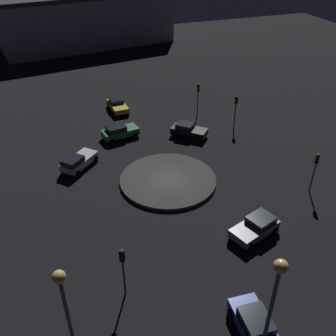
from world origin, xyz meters
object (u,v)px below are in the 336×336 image
at_px(streetlamp_southwest, 67,310).
at_px(car_grey, 256,227).
at_px(car_green, 119,131).
at_px(traffic_light_southeast, 315,165).
at_px(car_yellow, 117,105).
at_px(traffic_light_northeast, 236,106).
at_px(car_silver, 78,161).
at_px(store_building, 83,17).
at_px(car_blue, 257,330).
at_px(streetlamp_south, 270,314).
at_px(traffic_light_southwest, 123,263).
at_px(car_black, 188,130).
at_px(traffic_light_northeast_near, 198,93).

bearing_deg(streetlamp_southwest, car_grey, 24.52).
xyz_separation_m(car_green, traffic_light_southeast, (13.32, -15.26, 1.98)).
relative_size(traffic_light_southeast, streetlamp_southwest, 0.47).
height_order(car_yellow, traffic_light_northeast, traffic_light_northeast).
distance_m(car_silver, store_building, 44.86).
bearing_deg(car_blue, streetlamp_south, -30.15).
bearing_deg(car_silver, traffic_light_southwest, -131.38).
bearing_deg(car_yellow, car_black, 29.73).
xyz_separation_m(car_silver, car_yellow, (6.68, 11.55, -0.04)).
bearing_deg(car_yellow, car_green, -13.87).
xyz_separation_m(car_grey, traffic_light_northeast_near, (4.31, 20.85, 2.04)).
relative_size(traffic_light_northeast, traffic_light_northeast_near, 0.97).
bearing_deg(traffic_light_southwest, streetlamp_south, -119.44).
relative_size(car_blue, streetlamp_south, 0.48).
bearing_deg(car_silver, traffic_light_northeast, -35.43).
bearing_deg(store_building, car_green, 77.76).
bearing_deg(traffic_light_northeast_near, car_yellow, -83.49).
distance_m(car_blue, traffic_light_southeast, 16.07).
bearing_deg(car_green, traffic_light_southeast, -58.75).
bearing_deg(store_building, streetlamp_south, 79.42).
bearing_deg(car_blue, streetlamp_southwest, -92.05).
bearing_deg(traffic_light_northeast_near, car_black, 0.21).
bearing_deg(streetlamp_southwest, traffic_light_southwest, 51.91).
bearing_deg(store_building, traffic_light_southeast, 92.85).
distance_m(car_black, traffic_light_northeast, 6.04).
relative_size(traffic_light_northeast_near, streetlamp_south, 0.41).
xyz_separation_m(car_blue, traffic_light_southwest, (-6.23, 5.61, 1.98)).
height_order(car_black, car_yellow, car_black).
xyz_separation_m(car_grey, streetlamp_southwest, (-14.21, -6.48, 4.94)).
relative_size(car_blue, traffic_light_northeast_near, 1.19).
distance_m(car_blue, car_yellow, 33.02).
height_order(car_grey, streetlamp_south, streetlamp_south).
xyz_separation_m(traffic_light_southeast, traffic_light_southwest, (-18.02, -5.14, 0.04)).
bearing_deg(store_building, car_yellow, 79.41).
xyz_separation_m(car_black, traffic_light_northeast, (5.72, 0.13, 1.94)).
relative_size(car_silver, car_green, 0.96).
bearing_deg(traffic_light_southeast, traffic_light_northeast, -61.24).
height_order(car_grey, car_black, car_black).
xyz_separation_m(car_blue, traffic_light_southeast, (11.79, 10.74, 1.93)).
bearing_deg(traffic_light_northeast, store_building, -111.69).
xyz_separation_m(car_grey, car_yellow, (-4.47, 25.45, -0.03)).
relative_size(car_grey, streetlamp_southwest, 0.51).
height_order(traffic_light_northeast, streetlamp_south, streetlamp_south).
relative_size(car_blue, car_yellow, 1.16).
xyz_separation_m(traffic_light_northeast_near, store_building, (-7.17, 36.98, 1.76)).
height_order(car_green, traffic_light_southeast, traffic_light_southeast).
bearing_deg(traffic_light_southwest, car_green, 19.34).
relative_size(car_silver, streetlamp_southwest, 0.49).
relative_size(car_yellow, store_building, 0.13).
bearing_deg(traffic_light_southwest, car_black, -0.80).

